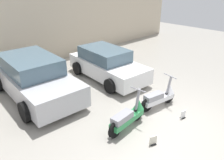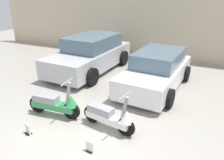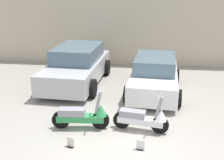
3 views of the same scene
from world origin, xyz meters
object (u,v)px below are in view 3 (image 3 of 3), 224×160
object	(u,v)px
scooter_front_left	(83,115)
car_rear_center	(154,75)
placard_near_left_scooter	(71,143)
placard_near_right_scooter	(140,145)
scooter_front_right	(143,118)
car_rear_left	(77,66)

from	to	relation	value
scooter_front_left	car_rear_center	size ratio (longest dim) A/B	0.40
placard_near_left_scooter	car_rear_center	bearing A→B (deg)	62.98
placard_near_right_scooter	scooter_front_right	bearing A→B (deg)	87.59
scooter_front_left	car_rear_left	distance (m)	3.82
car_rear_left	placard_near_right_scooter	distance (m)	5.26
car_rear_center	car_rear_left	bearing A→B (deg)	-97.51
scooter_front_left	car_rear_left	world-z (taller)	car_rear_left
scooter_front_left	scooter_front_right	xyz separation A→B (m)	(1.59, 0.05, -0.01)
scooter_front_right	placard_near_left_scooter	size ratio (longest dim) A/B	5.68
scooter_front_left	placard_near_left_scooter	size ratio (longest dim) A/B	5.95
car_rear_left	car_rear_center	size ratio (longest dim) A/B	1.13
scooter_front_right	car_rear_center	world-z (taller)	car_rear_center
car_rear_left	car_rear_center	world-z (taller)	car_rear_left
scooter_front_right	placard_near_right_scooter	distance (m)	0.96
car_rear_center	placard_near_left_scooter	distance (m)	4.53
car_rear_left	placard_near_left_scooter	world-z (taller)	car_rear_left
car_rear_left	car_rear_center	bearing A→B (deg)	81.18
scooter_front_right	placard_near_right_scooter	world-z (taller)	scooter_front_right
scooter_front_left	car_rear_left	xyz separation A→B (m)	(-1.03, 3.67, 0.32)
car_rear_left	placard_near_right_scooter	xyz separation A→B (m)	(2.58, -4.54, -0.58)
scooter_front_left	placard_near_left_scooter	world-z (taller)	scooter_front_left
scooter_front_right	car_rear_center	xyz separation A→B (m)	(0.36, 3.00, 0.24)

